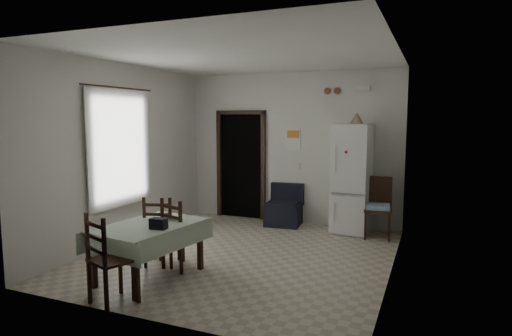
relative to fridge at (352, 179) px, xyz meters
The scene contains 25 objects.
ground 2.49m from the fridge, 122.77° to the right, with size 4.50×4.50×0.00m, color #B3AA92.
ceiling 3.00m from the fridge, 122.77° to the right, with size 4.20×4.50×0.02m, color white, non-canonical shape.
wall_back 1.37m from the fridge, 165.56° to the left, with size 4.20×0.02×2.90m, color silver, non-canonical shape.
wall_front 4.39m from the fridge, 106.55° to the right, with size 4.20×0.02×2.90m, color silver, non-canonical shape.
wall_left 3.89m from the fridge, 150.00° to the right, with size 0.02×4.50×2.90m, color silver, non-canonical shape.
wall_right 2.17m from the fridge, 66.04° to the right, with size 0.02×4.50×2.90m, color silver, non-canonical shape.
doorway 2.35m from the fridge, 167.15° to the left, with size 1.06×0.52×2.22m.
window_recess 4.05m from the fridge, 147.88° to the right, with size 0.10×1.20×1.60m, color silver.
curtain 3.96m from the fridge, 147.02° to the right, with size 0.02×1.45×1.85m, color silver.
curtain_rod 4.20m from the fridge, 146.94° to the right, with size 0.02×0.02×1.60m, color black.
calendar 1.40m from the fridge, 165.52° to the left, with size 0.28×0.02×0.40m, color white.
calendar_image 1.44m from the fridge, 165.79° to the left, with size 0.24×0.01×0.14m, color orange.
light_switch 1.14m from the fridge, 164.25° to the left, with size 0.08×0.02×0.12m, color beige.
vent_left 1.68m from the fridge, 150.65° to the left, with size 0.12×0.12×0.03m, color brown.
vent_right 1.63m from the fridge, 139.92° to the left, with size 0.12×0.12×0.03m, color brown.
emergency_light 1.61m from the fridge, 68.98° to the left, with size 0.25×0.07×0.09m, color white.
fridge is the anchor object (origin of this frame).
tan_cone 1.06m from the fridge, 38.26° to the left, with size 0.24×0.24×0.20m, color tan.
navy_seat 1.40m from the fridge, behind, with size 0.64×0.62×0.77m, color black, non-canonical shape.
corner_chair 0.70m from the fridge, 24.92° to the right, with size 0.45×0.45×1.03m, color black, non-canonical shape.
dining_table 3.82m from the fridge, 121.10° to the right, with size 0.88×1.34×0.70m, color #A1B399, non-canonical shape.
black_bag 3.78m from the fridge, 116.97° to the right, with size 0.20×0.12×0.13m, color black.
dining_chair_far_left 3.48m from the fridge, 127.76° to the right, with size 0.42×0.42×0.98m, color black, non-canonical shape.
dining_chair_far_right 3.31m from the fridge, 122.86° to the right, with size 0.42×0.42×0.97m, color black, non-canonical shape.
dining_chair_near_head 4.43m from the fridge, 114.91° to the right, with size 0.44×0.44×1.02m, color black, non-canonical shape.
Camera 1 is at (2.56, -5.62, 2.02)m, focal length 30.00 mm.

